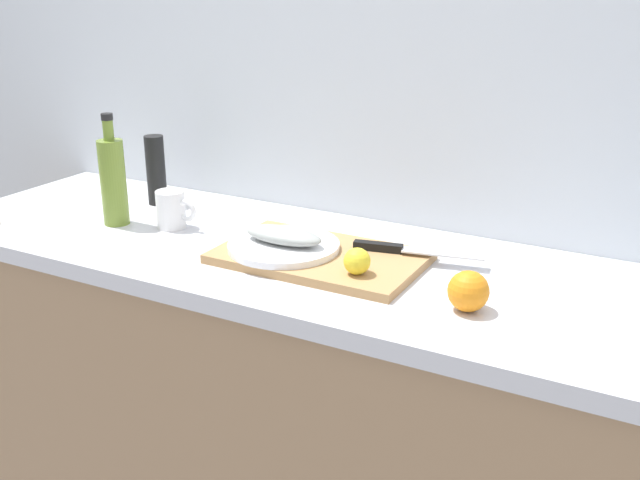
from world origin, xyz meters
TOP-DOWN VIEW (x-y plane):
  - back_wall at (0.00, 0.33)m, footprint 3.20×0.05m
  - kitchen_counter at (0.00, 0.00)m, footprint 2.00×0.60m
  - cutting_board at (0.03, -0.03)m, footprint 0.45×0.28m
  - white_plate at (-0.05, -0.04)m, footprint 0.25×0.25m
  - fish_fillet at (-0.05, -0.04)m, footprint 0.19×0.08m
  - chef_knife at (0.19, 0.06)m, footprint 0.29×0.09m
  - lemon_0 at (0.15, -0.10)m, footprint 0.06×0.06m
  - olive_oil_bottle at (-0.55, -0.04)m, footprint 0.06×0.06m
  - coffee_mug_0 at (-0.40, -0.00)m, footprint 0.11×0.07m
  - orange_1 at (0.40, -0.11)m, footprint 0.08×0.08m
  - pepper_mill at (-0.57, 0.14)m, footprint 0.05×0.05m

SIDE VIEW (x-z plane):
  - kitchen_counter at x=0.00m, z-range 0.00..0.90m
  - cutting_board at x=0.03m, z-range 0.90..0.92m
  - white_plate at x=-0.05m, z-range 0.92..0.93m
  - chef_knife at x=0.19m, z-range 0.92..0.94m
  - orange_1 at x=0.40m, z-range 0.90..0.98m
  - coffee_mug_0 at x=-0.40m, z-range 0.90..0.99m
  - lemon_0 at x=0.15m, z-range 0.92..0.98m
  - fish_fillet at x=-0.05m, z-range 0.94..0.97m
  - pepper_mill at x=-0.57m, z-range 0.90..1.09m
  - olive_oil_bottle at x=-0.55m, z-range 0.87..1.16m
  - back_wall at x=0.00m, z-range 0.00..2.50m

